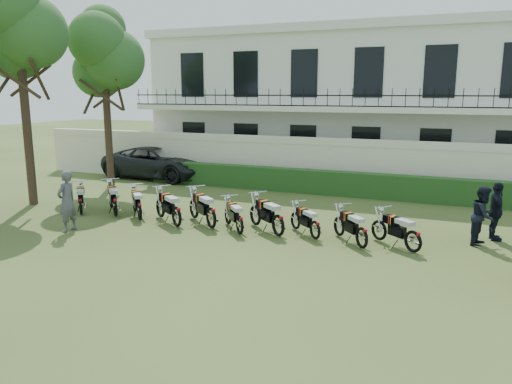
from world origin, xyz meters
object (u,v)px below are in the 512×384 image
(motorcycle_3, at_px, (177,212))
(motorcycle_8, at_px, (362,233))
(motorcycle_0, at_px, (81,202))
(inspector, at_px, (67,201))
(motorcycle_4, at_px, (211,213))
(tree_west_near, at_px, (104,53))
(officer_5, at_px, (496,211))
(motorcycle_6, at_px, (278,220))
(tree_west_mid, at_px, (18,23))
(suv, at_px, (159,163))
(motorcycle_2, at_px, (139,207))
(motorcycle_5, at_px, (240,220))
(motorcycle_1, at_px, (115,202))
(officer_4, at_px, (483,216))
(motorcycle_7, at_px, (315,225))
(motorcycle_9, at_px, (413,236))

(motorcycle_3, xyz_separation_m, motorcycle_8, (5.87, 0.04, -0.05))
(motorcycle_0, relative_size, inspector, 0.78)
(motorcycle_0, height_order, motorcycle_4, motorcycle_4)
(motorcycle_3, relative_size, motorcycle_8, 1.20)
(tree_west_near, bearing_deg, motorcycle_0, -62.80)
(inspector, height_order, officer_5, inspector)
(motorcycle_0, bearing_deg, inspector, -99.14)
(motorcycle_0, distance_m, motorcycle_6, 7.30)
(tree_west_mid, xyz_separation_m, inspector, (3.99, -2.45, -5.71))
(motorcycle_4, bearing_deg, officer_5, -36.28)
(motorcycle_8, bearing_deg, suv, 104.83)
(motorcycle_2, xyz_separation_m, motorcycle_5, (3.80, -0.25, -0.02))
(motorcycle_6, bearing_deg, tree_west_near, 103.92)
(tree_west_near, height_order, motorcycle_5, tree_west_near)
(tree_west_near, relative_size, suv, 1.39)
(tree_west_near, relative_size, motorcycle_1, 5.09)
(motorcycle_3, distance_m, suv, 9.58)
(officer_4, bearing_deg, officer_5, -15.38)
(motorcycle_2, relative_size, motorcycle_4, 0.86)
(suv, bearing_deg, officer_5, -106.37)
(motorcycle_2, relative_size, motorcycle_5, 1.03)
(motorcycle_1, xyz_separation_m, inspector, (-0.19, -2.02, 0.43))
(motorcycle_4, xyz_separation_m, officer_5, (8.17, 2.15, 0.32))
(motorcycle_2, height_order, motorcycle_7, motorcycle_2)
(motorcycle_9, height_order, inspector, inspector)
(motorcycle_9, bearing_deg, tree_west_near, 108.98)
(tree_west_mid, relative_size, motorcycle_4, 5.13)
(motorcycle_6, height_order, motorcycle_7, motorcycle_6)
(motorcycle_3, bearing_deg, motorcycle_5, -54.41)
(motorcycle_3, xyz_separation_m, officer_4, (8.91, 1.78, 0.31))
(motorcycle_5, height_order, motorcycle_9, motorcycle_9)
(motorcycle_5, relative_size, suv, 0.25)
(motorcycle_0, relative_size, motorcycle_5, 1.05)
(tree_west_mid, bearing_deg, motorcycle_0, -13.42)
(motorcycle_6, xyz_separation_m, suv, (-9.07, 7.43, 0.27))
(tree_west_near, bearing_deg, inspector, -61.60)
(tree_west_near, relative_size, officer_5, 4.59)
(motorcycle_6, xyz_separation_m, motorcycle_9, (3.86, -0.02, -0.05))
(motorcycle_6, height_order, motorcycle_9, motorcycle_6)
(motorcycle_6, xyz_separation_m, officer_4, (5.57, 1.53, 0.32))
(motorcycle_4, relative_size, suv, 0.30)
(motorcycle_2, distance_m, officer_5, 11.08)
(tree_west_near, height_order, motorcycle_4, tree_west_near)
(motorcycle_1, bearing_deg, tree_west_mid, 129.85)
(tree_west_mid, distance_m, motorcycle_4, 10.07)
(motorcycle_0, height_order, officer_4, officer_4)
(motorcycle_1, height_order, motorcycle_8, motorcycle_1)
(motorcycle_1, distance_m, motorcycle_2, 1.10)
(motorcycle_1, height_order, motorcycle_6, motorcycle_6)
(inspector, bearing_deg, motorcycle_7, 106.21)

